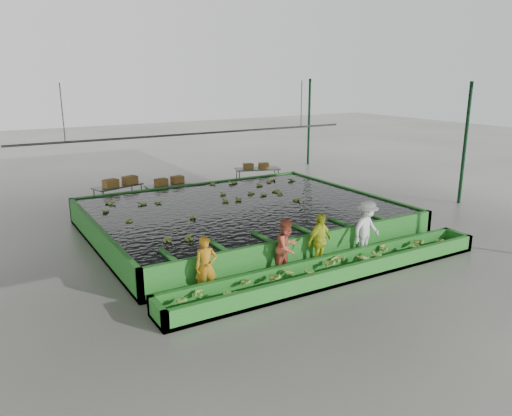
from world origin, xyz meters
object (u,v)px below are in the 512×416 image
sorting_trough (335,270)px  worker_c (320,241)px  packing_table_right (257,178)px  box_stack_right (256,169)px  box_stack_left (121,185)px  flotation_tank (241,217)px  packing_table_mid (168,194)px  box_stack_mid (169,184)px  worker_d (367,229)px  worker_a (206,267)px  packing_table_left (118,196)px  worker_b (287,248)px

sorting_trough → worker_c: 0.97m
packing_table_right → box_stack_right: (-0.13, -0.09, 0.47)m
box_stack_left → worker_c: bearing=-73.3°
flotation_tank → packing_table_mid: bearing=101.5°
worker_c → packing_table_mid: (-1.04, 8.92, -0.38)m
worker_c → box_stack_mid: size_ratio=1.24×
box_stack_right → box_stack_mid: bearing=-172.6°
worker_d → packing_table_mid: worker_d is taller
worker_a → packing_table_left: bearing=100.7°
flotation_tank → worker_c: size_ratio=6.28×
packing_table_left → box_stack_mid: size_ratio=1.54×
packing_table_mid → box_stack_mid: bearing=22.1°
flotation_tank → packing_table_mid: size_ratio=5.46×
packing_table_mid → box_stack_mid: 0.43m
packing_table_mid → packing_table_right: 4.84m
sorting_trough → worker_a: 3.51m
packing_table_left → packing_table_mid: 2.00m
packing_table_mid → box_stack_right: box_stack_right is taller
worker_c → worker_d: worker_d is taller
packing_table_mid → packing_table_right: bearing=8.5°
packing_table_mid → box_stack_right: (4.66, 0.63, 0.53)m
box_stack_mid → worker_c: bearing=-84.0°
sorting_trough → box_stack_right: size_ratio=8.30×
worker_b → packing_table_left: bearing=80.6°
worker_d → box_stack_left: 10.50m
sorting_trough → worker_b: size_ratio=6.20×
worker_c → worker_d: size_ratio=0.92×
worker_c → box_stack_mid: worker_c is taller
flotation_tank → packing_table_right: packing_table_right is taller
sorting_trough → worker_b: bearing=141.4°
packing_table_left → packing_table_mid: packing_table_left is taller
packing_table_left → packing_table_right: size_ratio=0.95×
worker_b → packing_table_mid: 8.93m
worker_b → box_stack_mid: worker_b is taller
flotation_tank → worker_b: (-1.00, -4.30, 0.36)m
worker_c → sorting_trough: bearing=-110.3°
worker_b → box_stack_mid: (0.16, 8.96, 0.03)m
box_stack_mid → box_stack_right: bearing=7.4°
box_stack_mid → packing_table_right: bearing=8.2°
sorting_trough → packing_table_left: 10.72m
flotation_tank → worker_a: size_ratio=6.59×
flotation_tank → sorting_trough: size_ratio=1.00×
flotation_tank → worker_b: bearing=-103.1°
worker_c → packing_table_left: 9.98m
worker_c → packing_table_right: bearing=55.3°
worker_c → box_stack_mid: (-0.94, 8.96, 0.04)m
packing_table_right → worker_b: bearing=-116.7°
flotation_tank → worker_d: (1.83, -4.30, 0.42)m
worker_b → packing_table_left: size_ratio=0.82×
box_stack_left → packing_table_mid: bearing=-16.4°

